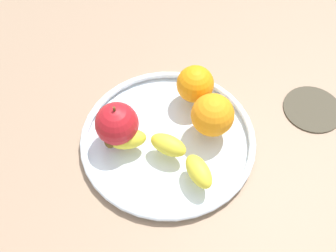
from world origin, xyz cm
name	(u,v)px	position (x,y,z in cm)	size (l,w,h in cm)	color
ground_plane	(168,147)	(0.00, 0.00, -2.00)	(140.53, 140.53, 4.00)	#91755C
fruit_bowl	(168,139)	(0.00, 0.00, 0.92)	(30.57, 30.57, 1.80)	silver
banana	(162,151)	(-1.04, 4.08, 3.48)	(20.56, 7.33, 3.37)	yellow
apple	(117,124)	(7.41, 4.09, 5.48)	(7.35, 7.35, 8.15)	#B0181F
orange_front_right	(195,84)	(0.00, -10.10, 5.18)	(6.76, 6.76, 6.76)	orange
orange_back_right	(213,115)	(-5.72, -5.17, 5.49)	(7.39, 7.39, 7.39)	orange
ambient_coaster	(313,109)	(-20.22, -19.20, 0.30)	(10.87, 10.87, 0.60)	#3F392A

